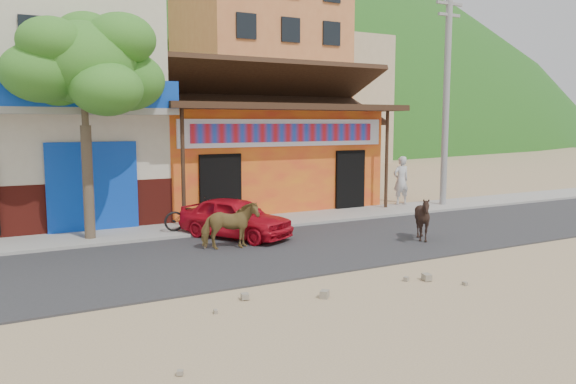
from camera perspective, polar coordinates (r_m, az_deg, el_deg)
name	(u,v)px	position (r m, az deg, el deg)	size (l,w,h in m)	color
ground	(358,271)	(12.35, 7.11, -7.95)	(120.00, 120.00, 0.00)	#9E825B
road	(301,247)	(14.39, 1.29, -5.66)	(60.00, 5.00, 0.04)	#28282B
sidewalk	(245,224)	(17.44, -4.43, -3.29)	(60.00, 2.00, 0.12)	gray
dance_club	(249,159)	(21.68, -3.96, 3.38)	(8.00, 6.00, 3.60)	orange
cafe_building	(34,113)	(19.74, -24.40, 7.35)	(7.00, 6.00, 7.00)	beige
apartment_front	(257,79)	(37.38, -3.15, 11.37)	(9.00, 9.00, 12.00)	#CC723F
apartment_rear	(325,100)	(46.92, 3.76, 9.26)	(8.00, 8.00, 10.00)	tan
hillside	(39,53)	(80.47, -23.94, 12.75)	(100.00, 40.00, 24.00)	#194C14
tree	(85,125)	(15.66, -19.89, 6.40)	(3.00, 3.00, 6.00)	#2D721E
utility_pole	(446,97)	(21.84, 15.78, 9.25)	(0.24, 0.24, 8.00)	gray
cow_tan	(230,226)	(14.11, -5.92, -3.41)	(0.64, 1.40, 1.18)	olive
cow_dark	(423,218)	(15.41, 13.56, -2.63)	(0.98, 1.10, 1.21)	black
red_car	(235,217)	(15.49, -5.38, -2.59)	(1.32, 3.28, 1.12)	red
scooter	(193,214)	(16.36, -9.61, -2.26)	(0.59, 1.70, 0.89)	black
pedestrian	(401,180)	(21.47, 11.41, 1.16)	(0.66, 0.44, 1.82)	silver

